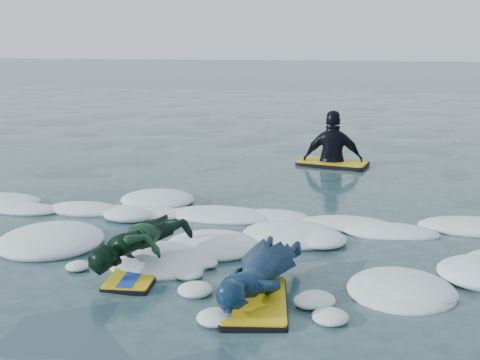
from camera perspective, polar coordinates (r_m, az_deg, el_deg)
ground at (r=6.32m, az=-2.61°, el=-7.89°), size 120.00×120.00×0.00m
foam_band at (r=7.27m, az=-0.61°, el=-5.01°), size 12.00×3.10×0.30m
prone_woman_unit at (r=5.48m, az=1.81°, el=-8.99°), size 0.82×1.62×0.40m
prone_child_unit at (r=6.10m, az=-9.36°, el=-6.41°), size 1.03×1.36×0.48m
waiting_rider_unit at (r=11.15m, az=8.78°, el=1.75°), size 1.36×0.92×1.87m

